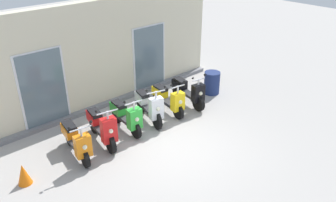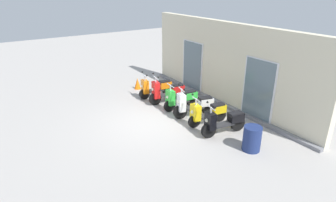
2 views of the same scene
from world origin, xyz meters
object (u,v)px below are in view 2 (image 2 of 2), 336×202
object	(u,v)px
scooter_green	(181,98)
scooter_black	(224,122)
scooter_orange	(156,87)
scooter_red	(167,92)
scooter_white	(194,104)
scooter_yellow	(207,112)
traffic_cone	(138,84)
trash_bin	(252,139)

from	to	relation	value
scooter_green	scooter_black	xyz separation A→B (m)	(2.46, -0.02, -0.01)
scooter_orange	scooter_red	world-z (taller)	scooter_red
scooter_white	scooter_orange	bearing A→B (deg)	-176.25
scooter_red	scooter_yellow	world-z (taller)	scooter_red
scooter_green	traffic_cone	distance (m)	3.11
scooter_white	scooter_black	bearing A→B (deg)	-0.61
scooter_green	trash_bin	bearing A→B (deg)	0.16
trash_bin	traffic_cone	size ratio (longest dim) A/B	1.50
scooter_black	trash_bin	size ratio (longest dim) A/B	2.16
trash_bin	traffic_cone	bearing A→B (deg)	-177.21
scooter_green	scooter_black	distance (m)	2.46
scooter_white	scooter_black	xyz separation A→B (m)	(1.62, -0.02, -0.04)
scooter_white	scooter_black	size ratio (longest dim) A/B	0.98
scooter_green	scooter_red	bearing A→B (deg)	-173.43
scooter_orange	trash_bin	xyz separation A→B (m)	(5.32, 0.17, -0.07)
scooter_black	trash_bin	bearing A→B (deg)	1.35
scooter_black	traffic_cone	world-z (taller)	scooter_black
scooter_green	scooter_black	bearing A→B (deg)	-0.42
scooter_orange	scooter_green	xyz separation A→B (m)	(1.66, 0.16, 0.01)
scooter_white	trash_bin	distance (m)	2.82
trash_bin	scooter_black	bearing A→B (deg)	-178.65
scooter_orange	trash_bin	distance (m)	5.32
scooter_yellow	scooter_green	bearing A→B (deg)	-179.66
scooter_white	trash_bin	size ratio (longest dim) A/B	2.12
scooter_red	traffic_cone	size ratio (longest dim) A/B	3.17
trash_bin	traffic_cone	xyz separation A→B (m)	(-6.74, -0.33, -0.13)
scooter_yellow	traffic_cone	size ratio (longest dim) A/B	3.01
scooter_red	scooter_yellow	xyz separation A→B (m)	(2.47, 0.11, -0.03)
scooter_green	scooter_yellow	size ratio (longest dim) A/B	0.98
scooter_green	scooter_white	distance (m)	0.84
scooter_green	trash_bin	xyz separation A→B (m)	(3.66, 0.01, -0.08)
scooter_red	scooter_yellow	size ratio (longest dim) A/B	1.05
scooter_orange	traffic_cone	xyz separation A→B (m)	(-1.43, -0.15, -0.20)
scooter_orange	scooter_green	world-z (taller)	scooter_green
scooter_black	scooter_green	bearing A→B (deg)	179.58
scooter_red	trash_bin	xyz separation A→B (m)	(4.52, 0.11, -0.10)
scooter_red	scooter_yellow	bearing A→B (deg)	2.51
scooter_orange	scooter_yellow	distance (m)	3.28
scooter_green	scooter_black	world-z (taller)	scooter_green
scooter_yellow	trash_bin	bearing A→B (deg)	0.02
scooter_green	scooter_white	world-z (taller)	scooter_white
scooter_green	scooter_white	bearing A→B (deg)	-0.06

